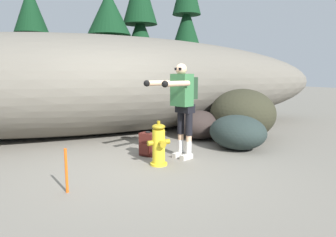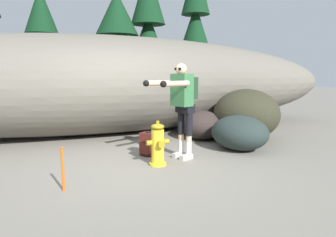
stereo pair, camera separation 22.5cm
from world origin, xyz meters
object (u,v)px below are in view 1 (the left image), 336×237
object	(u,v)px
fire_hydrant	(159,145)
boulder_mid	(238,132)
boulder_small	(199,125)
survey_stake	(66,171)
spare_backpack	(148,144)
utility_worker	(182,99)
boulder_large	(242,114)

from	to	relation	value
fire_hydrant	boulder_mid	distance (m)	1.96
boulder_small	survey_stake	xyz separation A→B (m)	(-3.27, -2.21, -0.04)
fire_hydrant	spare_backpack	distance (m)	0.67
survey_stake	fire_hydrant	bearing A→B (deg)	21.54
utility_worker	spare_backpack	bearing A→B (deg)	-61.96
fire_hydrant	boulder_large	world-z (taller)	boulder_large
spare_backpack	survey_stake	bearing A→B (deg)	3.97
boulder_mid	survey_stake	world-z (taller)	boulder_mid
fire_hydrant	utility_worker	xyz separation A→B (m)	(0.55, 0.21, 0.75)
boulder_large	boulder_mid	bearing A→B (deg)	-132.69
spare_backpack	survey_stake	world-z (taller)	survey_stake
boulder_large	boulder_small	world-z (taller)	boulder_large
spare_backpack	boulder_large	world-z (taller)	boulder_large
spare_backpack	fire_hydrant	bearing A→B (deg)	51.65
boulder_large	boulder_mid	size ratio (longest dim) A/B	1.28
spare_backpack	boulder_small	world-z (taller)	boulder_small
spare_backpack	survey_stake	distance (m)	2.07
fire_hydrant	survey_stake	distance (m)	1.69
fire_hydrant	utility_worker	world-z (taller)	utility_worker
boulder_small	survey_stake	size ratio (longest dim) A/B	1.85
spare_backpack	boulder_small	distance (m)	1.90
utility_worker	boulder_large	size ratio (longest dim) A/B	1.10
utility_worker	boulder_large	distance (m)	2.39
utility_worker	boulder_small	bearing A→B (deg)	-150.50
boulder_mid	boulder_small	distance (m)	1.24
fire_hydrant	boulder_mid	size ratio (longest dim) A/B	0.63
boulder_mid	spare_backpack	bearing A→B (deg)	171.43
boulder_mid	survey_stake	bearing A→B (deg)	-164.17
boulder_large	survey_stake	size ratio (longest dim) A/B	2.62
spare_backpack	boulder_large	distance (m)	2.71
boulder_small	boulder_large	bearing A→B (deg)	-22.45
spare_backpack	boulder_large	bearing A→B (deg)	157.25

